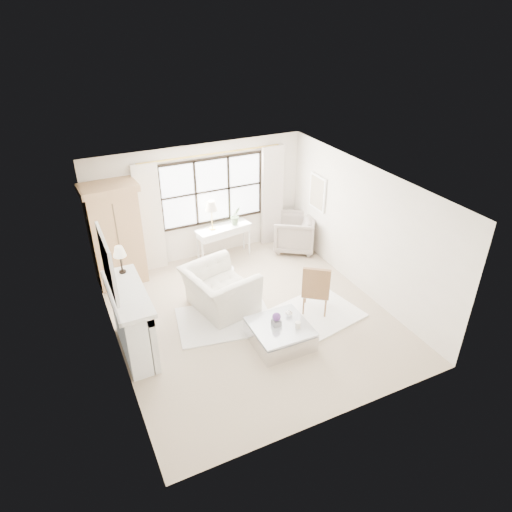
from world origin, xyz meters
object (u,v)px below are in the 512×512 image
object	(u,v)px
armoire	(115,234)
coffee_table	(280,334)
club_armchair	(220,290)
console_table	(224,242)

from	to	relation	value
armoire	coffee_table	distance (m)	4.05
club_armchair	armoire	bearing A→B (deg)	28.49
console_table	coffee_table	distance (m)	3.35
armoire	console_table	distance (m)	2.52
console_table	club_armchair	bearing A→B (deg)	-123.27
armoire	console_table	bearing A→B (deg)	-3.15
console_table	coffee_table	size ratio (longest dim) A/B	1.34
coffee_table	armoire	bearing A→B (deg)	123.57
armoire	coffee_table	size ratio (longest dim) A/B	2.21
console_table	armoire	bearing A→B (deg)	171.50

